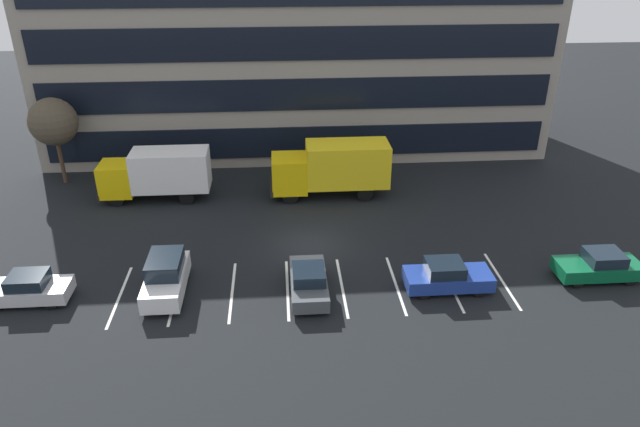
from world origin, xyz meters
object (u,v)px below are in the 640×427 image
suv_white (166,276)px  bare_tree (53,122)px  sedan_charcoal (309,281)px  sedan_silver (26,289)px  box_truck_yellow (157,172)px  sedan_forest (599,266)px  box_truck_yellow_all (332,167)px  sedan_navy (447,276)px

suv_white → bare_tree: 17.89m
sedan_charcoal → bare_tree: bearing=137.4°
suv_white → sedan_silver: 6.72m
box_truck_yellow → sedan_silver: 12.51m
sedan_forest → sedan_charcoal: sedan_forest is taller
sedan_forest → bare_tree: size_ratio=0.70×
box_truck_yellow_all → sedan_navy: box_truck_yellow_all is taller
box_truck_yellow → suv_white: (2.29, -11.39, -0.94)m
box_truck_yellow → bare_tree: size_ratio=1.18×
sedan_navy → sedan_silver: sedan_navy is taller
suv_white → sedan_charcoal: (7.10, -0.62, -0.23)m
sedan_navy → suv_white: bearing=177.1°
box_truck_yellow_all → bare_tree: bearing=169.2°
suv_white → box_truck_yellow_all: bearing=49.8°
box_truck_yellow_all → sedan_silver: 19.73m
sedan_forest → sedan_silver: bearing=179.9°
box_truck_yellow → bare_tree: (-7.28, 3.30, 2.60)m
box_truck_yellow_all → sedan_charcoal: box_truck_yellow_all is taller
suv_white → sedan_forest: 22.28m
sedan_navy → box_truck_yellow: bearing=143.5°
box_truck_yellow → sedan_forest: bearing=-25.5°
sedan_navy → bare_tree: bearing=146.9°
sedan_forest → sedan_charcoal: (-15.18, -0.31, -0.01)m
box_truck_yellow → sedan_charcoal: bearing=-52.0°
sedan_navy → bare_tree: 28.49m
box_truck_yellow → sedan_forest: size_ratio=1.68×
bare_tree → sedan_silver: bearing=-79.2°
sedan_navy → bare_tree: (-23.67, 15.41, 3.75)m
sedan_navy → sedan_forest: (8.18, 0.41, -0.01)m
sedan_silver → suv_white: bearing=2.2°
box_truck_yellow → sedan_silver: box_truck_yellow is taller
sedan_navy → sedan_silver: 20.82m
box_truck_yellow_all → sedan_forest: bearing=-41.4°
box_truck_yellow_all → sedan_forest: size_ratio=1.84×
suv_white → sedan_silver: suv_white is taller
box_truck_yellow → sedan_navy: (16.39, -12.11, -1.16)m
sedan_navy → suv_white: 14.12m
box_truck_yellow → box_truck_yellow_all: size_ratio=0.91×
box_truck_yellow_all → sedan_charcoal: bearing=-101.0°
box_truck_yellow → sedan_charcoal: 15.28m
box_truck_yellow → bare_tree: 8.41m
box_truck_yellow_all → sedan_silver: (-16.08, -11.34, -1.36)m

